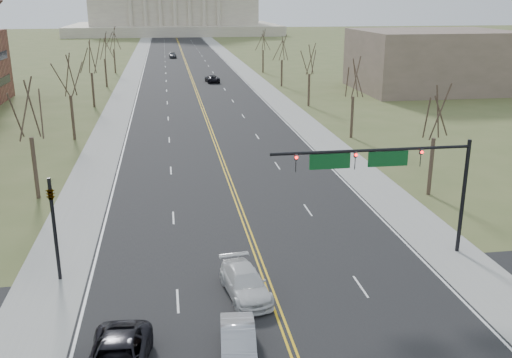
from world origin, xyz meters
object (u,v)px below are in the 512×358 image
object	(u,v)px
car_far_nb	(212,79)
car_far_sb	(173,55)
signal_left	(53,218)
car_sb_inner_second	(245,283)
signal_mast	(387,167)
car_sb_inner_lead	(238,344)

from	to	relation	value
car_far_nb	car_far_sb	world-z (taller)	car_far_sb
signal_left	car_far_sb	bearing A→B (deg)	86.06
car_sb_inner_second	car_far_sb	distance (m)	128.17
signal_mast	signal_left	bearing A→B (deg)	180.00
signal_left	car_sb_inner_second	size ratio (longest dim) A/B	1.22
signal_left	car_sb_inner_lead	distance (m)	13.03
car_sb_inner_lead	car_far_nb	world-z (taller)	car_sb_inner_lead
signal_mast	car_far_sb	xyz separation A→B (m)	(-10.36, 124.74, -4.99)
car_far_sb	signal_mast	bearing A→B (deg)	-88.36
signal_mast	car_sb_inner_second	xyz separation A→B (m)	(-8.85, -3.42, -5.04)
car_far_sb	car_sb_inner_second	bearing A→B (deg)	-92.44
signal_left	car_far_nb	xyz separation A→B (m)	(15.09, 77.48, -3.03)
signal_mast	car_sb_inner_second	bearing A→B (deg)	-158.87
car_far_nb	car_sb_inner_lead	bearing A→B (deg)	80.10
car_far_sb	car_sb_inner_lead	bearing A→B (deg)	-92.92
signal_left	car_far_sb	xyz separation A→B (m)	(8.58, 124.74, -2.95)
signal_left	car_sb_inner_second	world-z (taller)	signal_left
signal_left	signal_mast	bearing A→B (deg)	-0.00
signal_left	car_sb_inner_second	bearing A→B (deg)	-18.74
car_sb_inner_lead	car_far_sb	size ratio (longest dim) A/B	0.98
signal_mast	car_far_sb	bearing A→B (deg)	94.75
signal_mast	car_far_nb	bearing A→B (deg)	92.85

